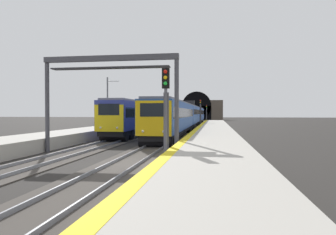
{
  "coord_description": "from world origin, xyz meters",
  "views": [
    {
      "loc": [
        -15.03,
        -4.48,
        2.68
      ],
      "look_at": [
        14.2,
        0.08,
        2.2
      ],
      "focal_mm": 32.32,
      "sensor_mm": 36.0,
      "label": 1
    }
  ],
  "objects": [
    {
      "name": "train_adjacent_platform",
      "position": [
        30.73,
        4.61,
        2.29
      ],
      "size": [
        41.53,
        2.84,
        4.88
      ],
      "rotation": [
        0.0,
        0.0,
        3.14
      ],
      "color": "navy",
      "rests_on": "ground_plane"
    },
    {
      "name": "catenary_mast_near",
      "position": [
        28.01,
        11.33,
        4.07
      ],
      "size": [
        0.22,
        1.9,
        7.94
      ],
      "color": "#595B60",
      "rests_on": "ground_plane"
    },
    {
      "name": "platform_right_edge_strip",
      "position": [
        0.0,
        -2.54,
        0.94
      ],
      "size": [
        112.0,
        0.5,
        0.01
      ],
      "primitive_type": "cube",
      "color": "yellow",
      "rests_on": "platform_right"
    },
    {
      "name": "railway_signal_near",
      "position": [
        0.44,
        -1.95,
        3.03
      ],
      "size": [
        0.39,
        0.38,
        4.98
      ],
      "rotation": [
        0.0,
        0.0,
        3.14
      ],
      "color": "#4C4C54",
      "rests_on": "ground_plane"
    },
    {
      "name": "ground_plane",
      "position": [
        0.0,
        0.0,
        0.0
      ],
      "size": [
        320.0,
        320.0,
        0.0
      ],
      "primitive_type": "plane",
      "color": "#282623"
    },
    {
      "name": "track_main_line",
      "position": [
        0.0,
        0.0,
        0.04
      ],
      "size": [
        160.0,
        3.11,
        0.21
      ],
      "color": "#423D38",
      "rests_on": "ground_plane"
    },
    {
      "name": "train_main_approaching",
      "position": [
        38.58,
        0.0,
        2.25
      ],
      "size": [
        63.79,
        2.85,
        4.8
      ],
      "rotation": [
        0.0,
        0.0,
        3.14
      ],
      "color": "#264C99",
      "rests_on": "ground_plane"
    },
    {
      "name": "railway_signal_far",
      "position": [
        75.19,
        -1.95,
        3.07
      ],
      "size": [
        0.39,
        0.38,
        5.06
      ],
      "rotation": [
        0.0,
        0.0,
        3.14
      ],
      "color": "#38383D",
      "rests_on": "ground_plane"
    },
    {
      "name": "platform_right",
      "position": [
        0.0,
        -4.32,
        0.47
      ],
      "size": [
        112.0,
        4.05,
        0.94
      ],
      "primitive_type": "cube",
      "color": "#ADA89E",
      "rests_on": "ground_plane"
    },
    {
      "name": "railway_signal_mid",
      "position": [
        37.86,
        -1.95,
        2.91
      ],
      "size": [
        0.39,
        0.38,
        4.95
      ],
      "rotation": [
        0.0,
        0.0,
        3.14
      ],
      "color": "#38383D",
      "rests_on": "ground_plane"
    },
    {
      "name": "track_adjacent_line",
      "position": [
        0.0,
        4.61,
        0.04
      ],
      "size": [
        160.0,
        2.98,
        0.21
      ],
      "color": "#423D38",
      "rests_on": "ground_plane"
    },
    {
      "name": "tunnel_portal",
      "position": [
        98.78,
        2.31,
        3.69
      ],
      "size": [
        3.07,
        19.3,
        10.81
      ],
      "color": "#51473D",
      "rests_on": "ground_plane"
    },
    {
      "name": "overhead_signal_gantry",
      "position": [
        3.82,
        2.31,
        4.91
      ],
      "size": [
        0.7,
        9.07,
        6.39
      ],
      "color": "#3F3F47",
      "rests_on": "ground_plane"
    }
  ]
}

